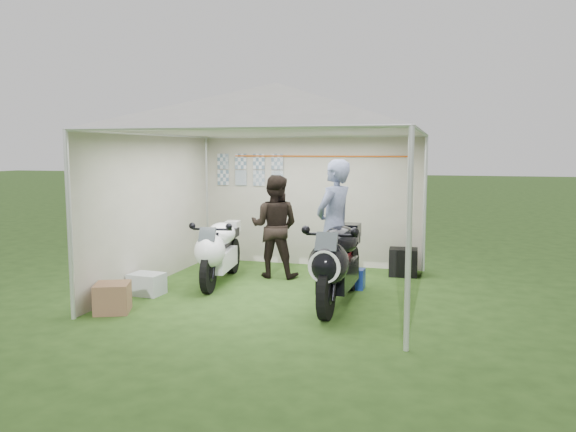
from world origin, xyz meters
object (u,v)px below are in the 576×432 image
Objects in this scene: motorcycle_white at (219,250)px; equipment_box at (403,262)px; motorcycle_black at (338,261)px; crate_1 at (113,298)px; person_blue_jacket at (334,226)px; paddock_stand at (351,278)px; person_dark_jacket at (275,226)px; canopy_tent at (277,113)px; crate_0 at (147,284)px.

equipment_box is at bearing 19.37° from motorcycle_white.
crate_1 is at bearing -157.37° from motorcycle_black.
crate_1 is at bearing -119.40° from motorcycle_white.
person_blue_jacket is at bearing -125.32° from equipment_box.
person_dark_jacket is (-1.33, 0.43, 0.68)m from paddock_stand.
crate_0 is at bearing -157.00° from canopy_tent.
person_blue_jacket is at bearing 36.68° from crate_1.
person_blue_jacket reaches higher than equipment_box.
motorcycle_black is 5.51× the size of paddock_stand.
paddock_stand is 0.87× the size of crate_0.
canopy_tent is 3.26m from equipment_box.
motorcycle_white is 2.06m from paddock_stand.
motorcycle_white is at bearing 161.39° from motorcycle_black.
paddock_stand is 3.42m from crate_1.
person_dark_jacket reaches higher than motorcycle_white.
crate_0 is at bearing 46.30° from person_dark_jacket.
person_dark_jacket is (-1.31, 1.43, 0.23)m from motorcycle_black.
motorcycle_black is 4.80× the size of crate_0.
person_blue_jacket reaches higher than crate_1.
person_blue_jacket is (0.79, 0.21, -1.61)m from canopy_tent.
canopy_tent is 13.48× the size of crate_1.
person_blue_jacket is (-0.20, 0.79, 0.36)m from motorcycle_black.
motorcycle_black is (1.98, -0.71, 0.06)m from motorcycle_white.
crate_1 is at bearing 59.11° from person_dark_jacket.
person_blue_jacket is 3.21m from crate_1.
motorcycle_black reaches higher than crate_0.
motorcycle_black is 0.89m from person_blue_jacket.
motorcycle_black reaches higher than paddock_stand.
crate_0 is 0.91m from crate_1.
person_dark_jacket reaches higher than crate_0.
canopy_tent is at bearing -157.39° from paddock_stand.
equipment_box is (1.70, 1.49, -2.35)m from canopy_tent.
crate_1 is at bearing -137.31° from equipment_box.
motorcycle_black is at bearing -27.08° from motorcycle_white.
canopy_tent reaches higher than crate_0.
canopy_tent is at bearing -15.08° from motorcycle_white.
person_dark_jacket is 3.63× the size of crate_0.
canopy_tent is 2.89× the size of motorcycle_white.
motorcycle_white is 4.66× the size of crate_1.
person_blue_jacket is 4.22× the size of crate_0.
person_blue_jacket is 2.82m from crate_0.
motorcycle_white is at bearing -153.15° from equipment_box.
crate_0 is at bearing -147.04° from equipment_box.
crate_1 reaches higher than crate_0.
crate_0 is (-2.74, -0.16, -0.45)m from motorcycle_black.
equipment_box is at bearing -164.20° from person_dark_jacket.
paddock_stand is at bearing 0.80° from motorcycle_white.
person_dark_jacket is 1.29m from person_blue_jacket.
person_dark_jacket is at bearing 39.44° from motorcycle_white.
canopy_tent reaches higher than motorcycle_black.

